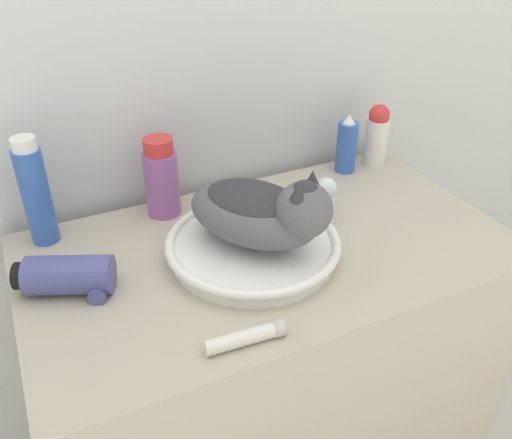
{
  "coord_description": "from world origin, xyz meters",
  "views": [
    {
      "loc": [
        -0.43,
        -0.54,
        1.5
      ],
      "look_at": [
        -0.04,
        0.26,
        0.95
      ],
      "focal_mm": 38.0,
      "sensor_mm": 36.0,
      "label": 1
    }
  ],
  "objects_px": {
    "lotion_bottle_white": "(377,135)",
    "spray_bottle_trigger": "(347,146)",
    "hair_dryer": "(70,276)",
    "cat": "(261,210)",
    "cream_tube": "(247,337)",
    "faucet": "(323,197)",
    "shampoo_bottle_tall": "(36,193)",
    "mouthwash_bottle": "(161,178)"
  },
  "relations": [
    {
      "from": "lotion_bottle_white",
      "to": "spray_bottle_trigger",
      "type": "distance_m",
      "value": 0.09
    },
    {
      "from": "hair_dryer",
      "to": "cat",
      "type": "bearing_deg",
      "value": -164.75
    },
    {
      "from": "cat",
      "to": "lotion_bottle_white",
      "type": "relative_size",
      "value": 2.03
    },
    {
      "from": "cream_tube",
      "to": "hair_dryer",
      "type": "distance_m",
      "value": 0.35
    },
    {
      "from": "faucet",
      "to": "shampoo_bottle_tall",
      "type": "relative_size",
      "value": 0.52
    },
    {
      "from": "cat",
      "to": "lotion_bottle_white",
      "type": "xyz_separation_m",
      "value": [
        0.46,
        0.25,
        -0.03
      ]
    },
    {
      "from": "spray_bottle_trigger",
      "to": "hair_dryer",
      "type": "distance_m",
      "value": 0.76
    },
    {
      "from": "spray_bottle_trigger",
      "to": "faucet",
      "type": "bearing_deg",
      "value": -135.29
    },
    {
      "from": "cat",
      "to": "lotion_bottle_white",
      "type": "bearing_deg",
      "value": 84.94
    },
    {
      "from": "cat",
      "to": "hair_dryer",
      "type": "relative_size",
      "value": 1.8
    },
    {
      "from": "spray_bottle_trigger",
      "to": "cream_tube",
      "type": "height_order",
      "value": "spray_bottle_trigger"
    },
    {
      "from": "cat",
      "to": "faucet",
      "type": "bearing_deg",
      "value": 77.24
    },
    {
      "from": "spray_bottle_trigger",
      "to": "cream_tube",
      "type": "bearing_deg",
      "value": -137.25
    },
    {
      "from": "lotion_bottle_white",
      "to": "hair_dryer",
      "type": "relative_size",
      "value": 0.89
    },
    {
      "from": "shampoo_bottle_tall",
      "to": "lotion_bottle_white",
      "type": "height_order",
      "value": "shampoo_bottle_tall"
    },
    {
      "from": "mouthwash_bottle",
      "to": "faucet",
      "type": "bearing_deg",
      "value": -30.7
    },
    {
      "from": "faucet",
      "to": "lotion_bottle_white",
      "type": "distance_m",
      "value": 0.33
    },
    {
      "from": "faucet",
      "to": "shampoo_bottle_tall",
      "type": "distance_m",
      "value": 0.6
    },
    {
      "from": "faucet",
      "to": "cream_tube",
      "type": "distance_m",
      "value": 0.42
    },
    {
      "from": "faucet",
      "to": "spray_bottle_trigger",
      "type": "relative_size",
      "value": 0.79
    },
    {
      "from": "cream_tube",
      "to": "hair_dryer",
      "type": "xyz_separation_m",
      "value": [
        -0.23,
        0.26,
        0.02
      ]
    },
    {
      "from": "mouthwash_bottle",
      "to": "spray_bottle_trigger",
      "type": "height_order",
      "value": "mouthwash_bottle"
    },
    {
      "from": "shampoo_bottle_tall",
      "to": "hair_dryer",
      "type": "distance_m",
      "value": 0.21
    },
    {
      "from": "faucet",
      "to": "spray_bottle_trigger",
      "type": "height_order",
      "value": "spray_bottle_trigger"
    },
    {
      "from": "lotion_bottle_white",
      "to": "spray_bottle_trigger",
      "type": "xyz_separation_m",
      "value": [
        -0.09,
        0.0,
        -0.01
      ]
    },
    {
      "from": "lotion_bottle_white",
      "to": "mouthwash_bottle",
      "type": "height_order",
      "value": "mouthwash_bottle"
    },
    {
      "from": "cream_tube",
      "to": "hair_dryer",
      "type": "bearing_deg",
      "value": 131.69
    },
    {
      "from": "shampoo_bottle_tall",
      "to": "spray_bottle_trigger",
      "type": "distance_m",
      "value": 0.75
    },
    {
      "from": "shampoo_bottle_tall",
      "to": "hair_dryer",
      "type": "bearing_deg",
      "value": -84.16
    },
    {
      "from": "lotion_bottle_white",
      "to": "mouthwash_bottle",
      "type": "relative_size",
      "value": 0.9
    },
    {
      "from": "faucet",
      "to": "cream_tube",
      "type": "relative_size",
      "value": 0.87
    },
    {
      "from": "spray_bottle_trigger",
      "to": "hair_dryer",
      "type": "xyz_separation_m",
      "value": [
        -0.73,
        -0.2,
        -0.04
      ]
    },
    {
      "from": "cat",
      "to": "spray_bottle_trigger",
      "type": "xyz_separation_m",
      "value": [
        0.37,
        0.25,
        -0.04
      ]
    },
    {
      "from": "cat",
      "to": "spray_bottle_trigger",
      "type": "bearing_deg",
      "value": 90.64
    },
    {
      "from": "cat",
      "to": "mouthwash_bottle",
      "type": "distance_m",
      "value": 0.28
    },
    {
      "from": "faucet",
      "to": "mouthwash_bottle",
      "type": "distance_m",
      "value": 0.36
    },
    {
      "from": "cat",
      "to": "shampoo_bottle_tall",
      "type": "bearing_deg",
      "value": -157.46
    },
    {
      "from": "hair_dryer",
      "to": "lotion_bottle_white",
      "type": "bearing_deg",
      "value": -142.43
    },
    {
      "from": "spray_bottle_trigger",
      "to": "hair_dryer",
      "type": "relative_size",
      "value": 0.83
    },
    {
      "from": "cat",
      "to": "faucet",
      "type": "xyz_separation_m",
      "value": [
        0.18,
        0.07,
        -0.05
      ]
    },
    {
      "from": "shampoo_bottle_tall",
      "to": "spray_bottle_trigger",
      "type": "xyz_separation_m",
      "value": [
        0.75,
        0.0,
        -0.04
      ]
    },
    {
      "from": "mouthwash_bottle",
      "to": "cream_tube",
      "type": "bearing_deg",
      "value": -90.77
    }
  ]
}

